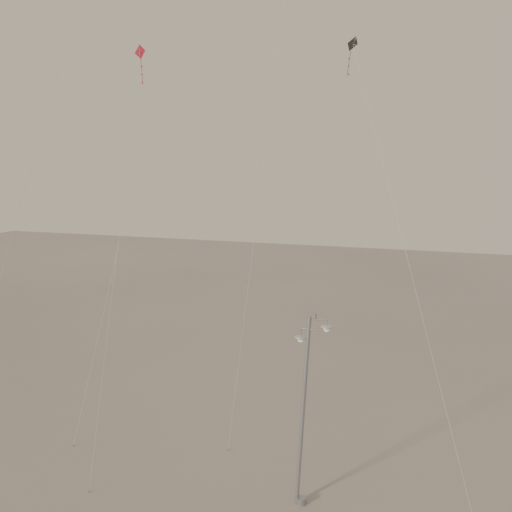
% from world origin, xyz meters
% --- Properties ---
extents(street_lamp, '(1.62, 0.60, 8.88)m').
position_xyz_m(street_lamp, '(3.44, 3.54, 4.74)').
color(street_lamp, gray).
rests_on(street_lamp, ground).
extents(kite_0, '(8.43, 5.69, 29.56)m').
position_xyz_m(kite_0, '(-10.48, 7.98, 22.94)').
color(kite_0, maroon).
rests_on(kite_0, ground).
extents(kite_1, '(7.23, 1.58, 26.21)m').
position_xyz_m(kite_1, '(-4.43, 5.58, 19.08)').
color(kite_1, '#342D2B').
rests_on(kite_1, ground).
extents(kite_3, '(0.93, 7.27, 21.19)m').
position_xyz_m(kite_3, '(-6.67, 6.58, 15.81)').
color(kite_3, maroon).
rests_on(kite_3, ground).
extents(kite_4, '(6.70, 5.02, 20.77)m').
position_xyz_m(kite_4, '(6.04, 6.36, 15.20)').
color(kite_4, '#342D2B').
rests_on(kite_4, ground).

